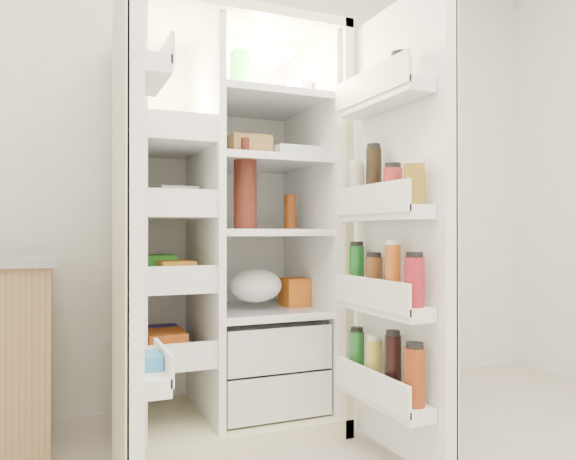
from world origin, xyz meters
name	(u,v)px	position (x,y,z in m)	size (l,w,h in m)	color
wall_back	(231,144)	(0.00, 2.00, 1.35)	(4.00, 0.02, 2.70)	white
refrigerator	(228,262)	(-0.12, 1.65, 0.74)	(0.93, 0.70, 1.80)	beige
freezer_door	(129,229)	(-0.64, 1.05, 0.89)	(0.15, 0.40, 1.72)	white
fridge_door	(398,235)	(0.34, 0.96, 0.87)	(0.17, 0.58, 1.72)	white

